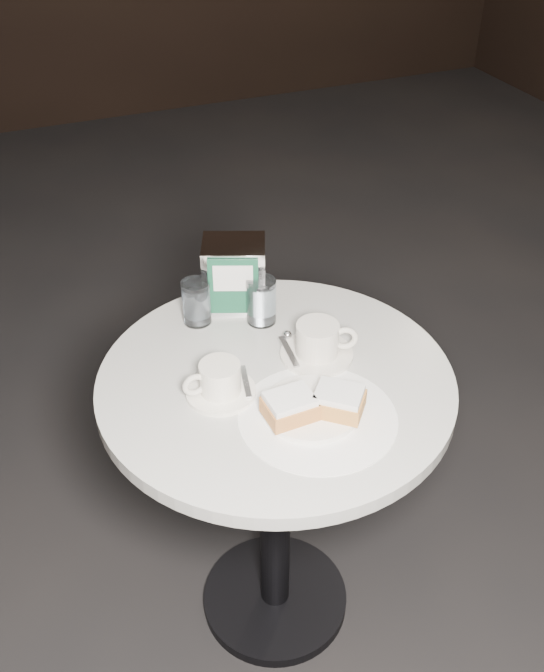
{
  "coord_description": "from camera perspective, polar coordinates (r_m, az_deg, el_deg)",
  "views": [
    {
      "loc": [
        -0.43,
        -1.03,
        1.68
      ],
      "look_at": [
        0.0,
        0.02,
        0.83
      ],
      "focal_mm": 40.0,
      "sensor_mm": 36.0,
      "label": 1
    }
  ],
  "objects": [
    {
      "name": "ground",
      "position": [
        2.02,
        0.23,
        -19.52
      ],
      "size": [
        7.0,
        7.0,
        0.0
      ],
      "primitive_type": "plane",
      "color": "black",
      "rests_on": "ground"
    },
    {
      "name": "water_glass_left",
      "position": [
        1.59,
        -5.78,
        2.54
      ],
      "size": [
        0.07,
        0.07,
        0.1
      ],
      "rotation": [
        0.0,
        0.0,
        0.13
      ],
      "color": "silver",
      "rests_on": "cafe_table"
    },
    {
      "name": "sugar_spill",
      "position": [
        1.38,
        3.5,
        -6.18
      ],
      "size": [
        0.36,
        0.36,
        0.0
      ],
      "primitive_type": "cylinder",
      "rotation": [
        0.0,
        0.0,
        0.26
      ],
      "color": "white",
      "rests_on": "cafe_table"
    },
    {
      "name": "water_glass_right",
      "position": [
        1.58,
        -0.82,
        2.64
      ],
      "size": [
        0.08,
        0.08,
        0.1
      ],
      "rotation": [
        0.0,
        0.0,
        -0.4
      ],
      "color": "white",
      "rests_on": "cafe_table"
    },
    {
      "name": "cafe_table",
      "position": [
        1.59,
        0.27,
        -8.57
      ],
      "size": [
        0.7,
        0.7,
        0.74
      ],
      "color": "black",
      "rests_on": "ground"
    },
    {
      "name": "napkin_dispenser",
      "position": [
        1.62,
        -2.89,
        4.69
      ],
      "size": [
        0.16,
        0.15,
        0.15
      ],
      "rotation": [
        0.0,
        0.0,
        -0.38
      ],
      "color": "white",
      "rests_on": "cafe_table"
    },
    {
      "name": "coffee_cup_right",
      "position": [
        1.49,
        3.51,
        -0.53
      ],
      "size": [
        0.19,
        0.19,
        0.08
      ],
      "rotation": [
        0.0,
        0.0,
        -0.35
      ],
      "color": "silver",
      "rests_on": "cafe_table"
    },
    {
      "name": "beignet_plate",
      "position": [
        1.36,
        3.13,
        -5.33
      ],
      "size": [
        0.22,
        0.22,
        0.06
      ],
      "rotation": [
        0.0,
        0.0,
        -0.27
      ],
      "color": "white",
      "rests_on": "cafe_table"
    },
    {
      "name": "coffee_cup_left",
      "position": [
        1.41,
        -4.02,
        -3.48
      ],
      "size": [
        0.14,
        0.14,
        0.07
      ],
      "rotation": [
        0.0,
        0.0,
        0.04
      ],
      "color": "white",
      "rests_on": "cafe_table"
    }
  ]
}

